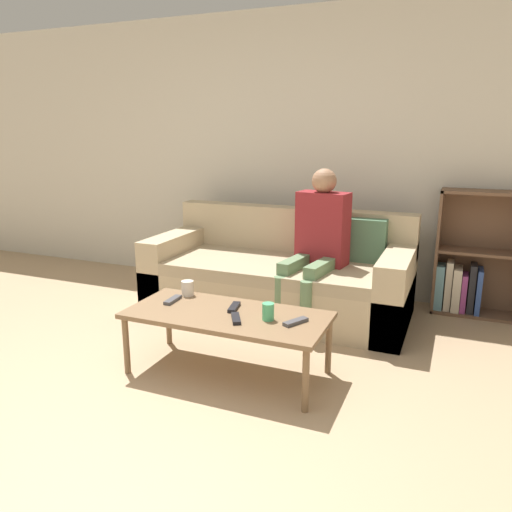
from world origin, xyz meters
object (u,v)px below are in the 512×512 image
object	(u,v)px
person_adult	(318,235)
tv_remote_1	(173,300)
coffee_table	(227,318)
bookshelf	(475,265)
tv_remote_3	(236,318)
tv_remote_0	(296,322)
cup_far	(268,312)
tv_remote_2	(234,307)
couch	(280,278)
cup_near	(188,288)

from	to	relation	value
person_adult	tv_remote_1	xyz separation A→B (m)	(-0.70, -1.07, -0.29)
coffee_table	person_adult	world-z (taller)	person_adult
bookshelf	tv_remote_3	world-z (taller)	bookshelf
person_adult	tv_remote_1	world-z (taller)	person_adult
tv_remote_0	tv_remote_3	xyz separation A→B (m)	(-0.35, -0.09, 0.00)
person_adult	tv_remote_3	bearing A→B (deg)	-88.68
bookshelf	person_adult	bearing A→B (deg)	-150.78
person_adult	cup_far	world-z (taller)	person_adult
coffee_table	tv_remote_2	distance (m)	0.10
coffee_table	person_adult	bearing A→B (deg)	76.73
couch	cup_far	xyz separation A→B (m)	(0.36, -1.22, 0.17)
person_adult	cup_near	distance (m)	1.17
tv_remote_1	bookshelf	bearing A→B (deg)	40.17
tv_remote_0	tv_remote_1	xyz separation A→B (m)	(-0.88, 0.06, 0.00)
coffee_table	tv_remote_3	size ratio (longest dim) A/B	7.43
person_adult	tv_remote_2	world-z (taller)	person_adult
coffee_table	tv_remote_1	xyz separation A→B (m)	(-0.43, 0.06, 0.05)
couch	tv_remote_3	world-z (taller)	couch
tv_remote_0	cup_far	bearing A→B (deg)	-149.38
bookshelf	cup_near	world-z (taller)	bookshelf
tv_remote_1	tv_remote_3	distance (m)	0.55
cup_near	couch	bearing A→B (deg)	72.27
tv_remote_0	tv_remote_3	world-z (taller)	same
cup_far	tv_remote_0	world-z (taller)	cup_far
cup_near	tv_remote_0	size ratio (longest dim) A/B	0.60
person_adult	tv_remote_1	bearing A→B (deg)	-114.08
tv_remote_2	couch	bearing A→B (deg)	82.99
cup_far	tv_remote_2	xyz separation A→B (m)	(-0.27, 0.09, -0.04)
coffee_table	tv_remote_3	world-z (taller)	tv_remote_3
tv_remote_2	tv_remote_3	bearing A→B (deg)	-73.51
coffee_table	cup_near	distance (m)	0.46
cup_near	tv_remote_3	distance (m)	0.59
couch	cup_far	size ratio (longest dim) A/B	20.63
bookshelf	tv_remote_1	bearing A→B (deg)	-137.34
person_adult	tv_remote_3	xyz separation A→B (m)	(-0.16, -1.22, -0.29)
person_adult	bookshelf	bearing A→B (deg)	38.18
tv_remote_3	cup_near	bearing A→B (deg)	120.56
cup_far	tv_remote_2	size ratio (longest dim) A/B	0.60
couch	tv_remote_1	size ratio (longest dim) A/B	12.70
tv_remote_2	tv_remote_3	xyz separation A→B (m)	(0.09, -0.17, 0.00)
tv_remote_1	tv_remote_2	xyz separation A→B (m)	(0.44, 0.03, 0.00)
cup_far	couch	bearing A→B (deg)	106.65
cup_near	cup_far	xyz separation A→B (m)	(0.69, -0.22, 0.00)
cup_far	tv_remote_0	bearing A→B (deg)	2.53
person_adult	cup_far	bearing A→B (deg)	-80.29
couch	coffee_table	bearing A→B (deg)	-86.06
tv_remote_2	person_adult	bearing A→B (deg)	64.43
coffee_table	tv_remote_0	size ratio (longest dim) A/B	7.40
cup_near	tv_remote_1	size ratio (longest dim) A/B	0.60
cup_near	tv_remote_0	distance (m)	0.88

